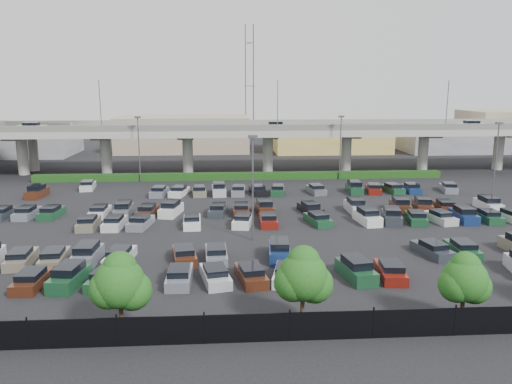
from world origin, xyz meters
TOP-DOWN VIEW (x-y plane):
  - ground at (0.00, 0.00)m, footprint 280.00×280.00m
  - overpass at (-0.22, 31.97)m, footprint 150.00×13.00m
  - hedge at (0.00, 25.00)m, footprint 66.00×1.60m
  - fence at (-0.05, -28.00)m, footprint 70.00×0.10m
  - tree_row at (0.70, -26.53)m, footprint 65.07×3.66m
  - parked_cars at (0.17, -3.80)m, footprint 63.15×41.63m
  - light_poles at (-4.13, 2.00)m, footprint 66.90×48.38m
  - distant_buildings at (12.38, 61.81)m, footprint 138.00×24.00m
  - comm_tower at (4.00, 74.00)m, footprint 2.40×2.40m

SIDE VIEW (x-z plane):
  - ground at x=0.00m, z-range 0.00..0.00m
  - hedge at x=0.00m, z-range 0.00..1.10m
  - parked_cars at x=0.17m, z-range -0.22..1.45m
  - fence at x=-0.05m, z-range -0.10..1.90m
  - tree_row at x=0.70m, z-range 0.55..6.49m
  - distant_buildings at x=12.38m, z-range -0.76..8.24m
  - light_poles at x=-4.13m, z-range 1.09..11.39m
  - overpass at x=-0.22m, z-range -0.93..14.87m
  - comm_tower at x=4.00m, z-range 0.61..30.61m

